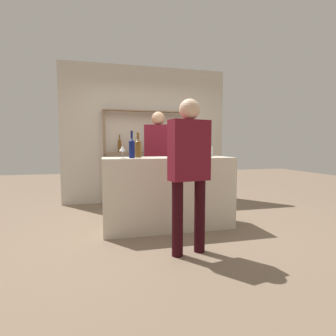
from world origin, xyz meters
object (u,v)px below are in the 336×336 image
Objects in this scene: server_behind_counter at (158,153)px; wine_glass at (122,149)px; counter_bottle_0 at (132,148)px; counter_bottle_1 at (138,148)px; cork_jar at (209,152)px; counter_bottle_2 at (194,148)px; customer_center at (189,164)px.

wine_glass is at bearing -15.60° from server_behind_counter.
counter_bottle_0 is 0.20m from counter_bottle_1.
cork_jar is (1.30, 0.22, -0.05)m from wine_glass.
wine_glass is 0.09× the size of server_behind_counter.
counter_bottle_1 is at bearing 41.55° from wine_glass.
counter_bottle_0 is at bearing -179.53° from counter_bottle_2.
counter_bottle_0 is at bearing 20.91° from customer_center.
wine_glass is (-0.13, -0.03, -0.02)m from counter_bottle_0.
counter_bottle_2 is at bearing 2.12° from wine_glass.
counter_bottle_2 is 0.19× the size of server_behind_counter.
customer_center reaches higher than counter_bottle_2.
counter_bottle_0 is 1.00m from customer_center.
counter_bottle_1 is at bearing 167.61° from counter_bottle_2.
counter_bottle_2 is 2.16× the size of cork_jar.
counter_bottle_2 is at bearing -148.91° from cork_jar.
wine_glass reaches higher than cork_jar.
server_behind_counter reaches higher than wine_glass.
counter_bottle_1 is 0.31m from wine_glass.
server_behind_counter is (0.59, 1.12, -0.11)m from counter_bottle_0.
wine_glass is (-0.23, -0.21, -0.01)m from counter_bottle_1.
customer_center is 1.96m from server_behind_counter.
server_behind_counter reaches higher than customer_center.
server_behind_counter is at bearing -12.86° from customer_center.
counter_bottle_0 is 0.87m from counter_bottle_2.
counter_bottle_2 is 2.04× the size of wine_glass.
customer_center is 0.94× the size of server_behind_counter.
wine_glass is 1.06× the size of cork_jar.
counter_bottle_0 is 0.20× the size of server_behind_counter.
cork_jar is at bearing 0.84° from counter_bottle_1.
wine_glass is at bearing -177.88° from counter_bottle_2.
cork_jar is (1.07, 0.02, -0.06)m from counter_bottle_1.
counter_bottle_2 is 1.00m from wine_glass.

